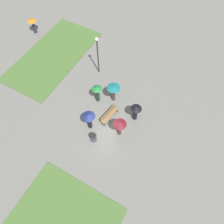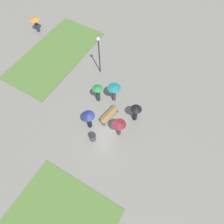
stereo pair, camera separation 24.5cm
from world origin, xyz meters
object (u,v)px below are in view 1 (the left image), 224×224
(crowd_person_maroon, at_px, (120,125))
(crowd_person_green, at_px, (97,92))
(lamp_post, at_px, (98,51))
(crowd_person_navy, at_px, (89,118))
(trash_bin, at_px, (93,138))
(crowd_person_teal, at_px, (114,90))
(park_bench, at_px, (109,114))
(crowd_person_black, at_px, (136,111))
(lone_walker_far_path, at_px, (33,24))

(crowd_person_maroon, distance_m, crowd_person_green, 3.96)
(lamp_post, distance_m, crowd_person_navy, 6.42)
(trash_bin, xyz_separation_m, crowd_person_teal, (4.41, 0.55, 1.01))
(crowd_person_maroon, bearing_deg, park_bench, 0.70)
(trash_bin, bearing_deg, crowd_person_green, 25.98)
(lamp_post, xyz_separation_m, crowd_person_teal, (-2.25, -2.92, -1.34))
(crowd_person_teal, bearing_deg, crowd_person_black, -114.80)
(park_bench, relative_size, lamp_post, 0.47)
(crowd_person_navy, bearing_deg, crowd_person_black, -20.81)
(park_bench, relative_size, lone_walker_far_path, 1.17)
(crowd_person_green, xyz_separation_m, lone_walker_far_path, (4.61, 11.22, -0.09))
(park_bench, bearing_deg, lone_walker_far_path, 75.79)
(park_bench, bearing_deg, crowd_person_black, -53.48)
(lone_walker_far_path, bearing_deg, crowd_person_green, -112.86)
(crowd_person_green, bearing_deg, lamp_post, -86.71)
(crowd_person_black, height_order, crowd_person_maroon, crowd_person_maroon)
(crowd_person_teal, xyz_separation_m, crowd_person_maroon, (-2.84, -2.15, 0.02))
(lamp_post, height_order, trash_bin, lamp_post)
(crowd_person_teal, relative_size, crowd_person_navy, 0.99)
(park_bench, distance_m, trash_bin, 2.53)
(park_bench, height_order, crowd_person_green, crowd_person_green)
(crowd_person_teal, height_order, crowd_person_green, crowd_person_teal)
(crowd_person_navy, relative_size, crowd_person_maroon, 1.03)
(trash_bin, height_order, crowd_person_navy, crowd_person_navy)
(lamp_post, bearing_deg, crowd_person_maroon, -135.13)
(crowd_person_black, relative_size, lone_walker_far_path, 1.05)
(lone_walker_far_path, bearing_deg, crowd_person_navy, -121.74)
(trash_bin, relative_size, crowd_person_maroon, 0.44)
(crowd_person_black, bearing_deg, lamp_post, 52.39)
(crowd_person_green, distance_m, lone_walker_far_path, 12.13)
(trash_bin, xyz_separation_m, lone_walker_far_path, (8.25, 12.99, 0.74))
(trash_bin, distance_m, crowd_person_navy, 1.64)
(trash_bin, xyz_separation_m, crowd_person_maroon, (1.57, -1.60, 1.03))
(lamp_post, height_order, crowd_person_black, lamp_post)
(crowd_person_teal, distance_m, crowd_person_green, 1.46)
(lone_walker_far_path, bearing_deg, crowd_person_black, -107.80)
(crowd_person_teal, xyz_separation_m, lone_walker_far_path, (3.84, 12.45, -0.27))
(park_bench, height_order, lamp_post, lamp_post)
(lamp_post, xyz_separation_m, crowd_person_black, (-3.10, -5.55, -1.61))
(park_bench, height_order, crowd_person_teal, crowd_person_teal)
(crowd_person_maroon, bearing_deg, crowd_person_teal, -20.63)
(trash_bin, bearing_deg, lone_walker_far_path, 57.58)
(crowd_person_green, bearing_deg, crowd_person_navy, 81.56)
(trash_bin, relative_size, crowd_person_teal, 0.43)
(crowd_person_navy, xyz_separation_m, crowd_person_maroon, (0.64, -2.52, 0.05))
(park_bench, relative_size, crowd_person_navy, 1.02)
(park_bench, bearing_deg, lamp_post, 49.85)
(lamp_post, relative_size, crowd_person_green, 2.22)
(park_bench, distance_m, lamp_post, 5.90)
(crowd_person_navy, relative_size, crowd_person_green, 1.02)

